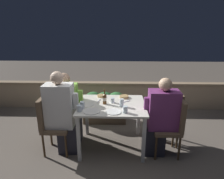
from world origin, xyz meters
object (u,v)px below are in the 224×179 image
chair_left_near (50,120)px  chair_left_far (57,112)px  chair_right_near (173,122)px  chair_right_far (172,114)px  person_purple_stripe (160,118)px  person_green_blouse (68,108)px  beer_bottle (105,98)px  person_white_polo (62,113)px

chair_left_near → chair_left_far: same height
chair_left_near → chair_right_near: bearing=-0.3°
chair_right_far → person_purple_stripe: bearing=-129.8°
chair_left_near → person_green_blouse: bearing=56.5°
beer_bottle → chair_right_far: bearing=6.9°
chair_left_near → beer_bottle: 0.90m
chair_right_far → person_green_blouse: bearing=179.3°
chair_left_far → person_purple_stripe: bearing=-11.1°
chair_right_near → beer_bottle: size_ratio=3.91×
chair_left_near → person_white_polo: bearing=-0.0°
person_white_polo → chair_right_near: 1.68m
person_purple_stripe → chair_right_far: bearing=50.2°
chair_left_near → person_purple_stripe: person_purple_stripe is taller
person_purple_stripe → chair_right_far: 0.40m
person_purple_stripe → beer_bottle: bearing=168.4°
chair_left_near → beer_bottle: beer_bottle is taller
chair_right_near → beer_bottle: 1.10m
person_purple_stripe → chair_left_near: bearing=179.7°
chair_left_near → chair_right_far: size_ratio=1.00×
chair_left_far → chair_right_near: bearing=-10.0°
person_green_blouse → person_purple_stripe: (1.46, -0.33, 0.00)m
chair_left_near → beer_bottle: bearing=11.1°
chair_right_near → beer_bottle: beer_bottle is taller
chair_left_near → person_purple_stripe: bearing=-0.3°
chair_left_far → person_green_blouse: person_green_blouse is taller
person_green_blouse → chair_right_near: (1.66, -0.33, -0.07)m
person_purple_stripe → chair_right_far: person_purple_stripe is taller
chair_right_near → chair_left_near: bearing=179.7°
person_purple_stripe → chair_right_far: (0.25, 0.30, -0.07)m
person_green_blouse → person_white_polo: bearing=-92.7°
chair_left_far → chair_right_far: size_ratio=1.00×
beer_bottle → chair_left_far: bearing=169.4°
person_green_blouse → chair_right_near: 1.69m
chair_left_near → chair_left_far: 0.32m
person_white_polo → chair_right_far: bearing=9.7°
chair_left_far → chair_right_near: 1.88m
chair_right_near → beer_bottle: (-1.04, 0.17, 0.30)m
person_purple_stripe → chair_right_far: size_ratio=1.34×
person_green_blouse → person_purple_stripe: person_purple_stripe is taller
chair_left_far → beer_bottle: (0.82, -0.15, 0.30)m
person_purple_stripe → beer_bottle: person_purple_stripe is taller
chair_left_near → person_purple_stripe: (1.67, -0.01, 0.07)m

